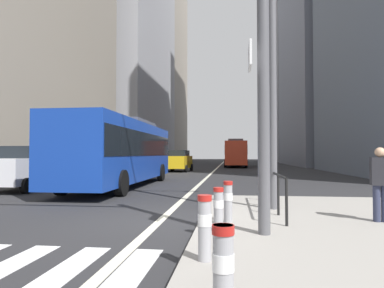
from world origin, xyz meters
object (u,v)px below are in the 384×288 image
bollard_front (223,268)px  car_receding_far (234,157)px  bollard_left (205,224)px  bollard_right (219,207)px  car_oncoming_far (179,161)px  city_bus_red_receding (235,152)px  car_oncoming_mid (159,161)px  pedestrian_waiting (380,181)px  street_lamp_post (272,17)px  sedan_white_oncoming (26,168)px  traffic_signal_gantry (135,21)px  bollard_back (228,199)px  city_bus_blue_oncoming (122,149)px  car_receding_near (241,157)px

bollard_front → car_receding_far: bearing=89.6°
bollard_left → bollard_right: (0.12, 1.79, -0.04)m
car_receding_far → car_oncoming_far: size_ratio=1.03×
city_bus_red_receding → car_oncoming_mid: 14.91m
car_oncoming_mid → car_oncoming_far: size_ratio=1.02×
car_receding_far → pedestrian_waiting: (2.75, -57.85, 0.04)m
street_lamp_post → bollard_front: bearing=-100.6°
street_lamp_post → sedan_white_oncoming: bearing=153.9°
traffic_signal_gantry → bollard_right: traffic_signal_gantry is taller
city_bus_red_receding → sedan_white_oncoming: bearing=-108.2°
traffic_signal_gantry → car_receding_far: bearing=87.8°
traffic_signal_gantry → bollard_left: 4.14m
car_oncoming_mid → bollard_back: bearing=-74.0°
pedestrian_waiting → street_lamp_post: bearing=144.9°
city_bus_blue_oncoming → car_oncoming_far: 14.68m
city_bus_blue_oncoming → sedan_white_oncoming: city_bus_blue_oncoming is taller
sedan_white_oncoming → city_bus_red_receding: city_bus_red_receding is taller
pedestrian_waiting → city_bus_red_receding: bearing=94.4°
city_bus_blue_oncoming → street_lamp_post: 10.09m
bollard_right → bollard_front: bearing=-87.0°
city_bus_blue_oncoming → car_receding_far: bearing=83.3°
bollard_back → pedestrian_waiting: pedestrian_waiting is taller
city_bus_blue_oncoming → car_receding_far: (5.79, 49.46, -0.85)m
city_bus_red_receding → bollard_left: 38.78m
car_oncoming_far → bollard_left: car_oncoming_far is taller
car_receding_near → street_lamp_post: size_ratio=0.55×
street_lamp_post → bollard_left: 6.63m
car_oncoming_far → bollard_back: car_oncoming_far is taller
city_bus_red_receding → bollard_right: (-0.65, -36.97, -1.23)m
traffic_signal_gantry → bollard_back: (1.75, 1.02, -3.53)m
sedan_white_oncoming → car_oncoming_far: bearing=75.3°
car_oncoming_far → pedestrian_waiting: 24.38m
car_oncoming_far → pedestrian_waiting: size_ratio=2.72×
car_oncoming_far → bollard_front: size_ratio=5.19×
city_bus_red_receding → bollard_back: bearing=-90.8°
car_oncoming_mid → bollard_front: car_oncoming_mid is taller
city_bus_red_receding → street_lamp_post: bearing=-88.8°
car_receding_far → street_lamp_post: (0.68, -56.39, 4.29)m
car_oncoming_mid → car_receding_far: bearing=78.6°
traffic_signal_gantry → bollard_front: 5.15m
city_bus_blue_oncoming → sedan_white_oncoming: size_ratio=2.61×
city_bus_blue_oncoming → car_receding_far: city_bus_blue_oncoming is taller
car_oncoming_mid → street_lamp_post: size_ratio=0.55×
sedan_white_oncoming → car_oncoming_mid: bearing=81.1°
bollard_front → pedestrian_waiting: pedestrian_waiting is taller
traffic_signal_gantry → bollard_front: traffic_signal_gantry is taller
street_lamp_post → bollard_front: street_lamp_post is taller
city_bus_red_receding → car_receding_near: bearing=86.9°
traffic_signal_gantry → bollard_left: (1.47, -1.63, -3.52)m
car_oncoming_mid → bollard_left: 26.43m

